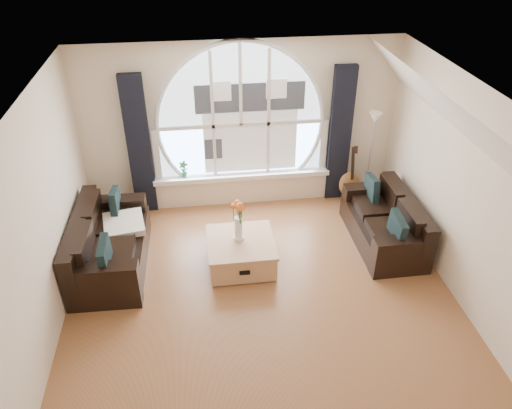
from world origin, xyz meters
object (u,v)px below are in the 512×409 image
object	(u,v)px
guitar	(351,172)
floor_lamp	(370,159)
coffee_chest	(241,252)
sofa_left	(110,242)
potted_plant	(184,169)
sofa_right	(385,220)
vase_flowers	(238,215)

from	to	relation	value
guitar	floor_lamp	bearing A→B (deg)	-14.57
floor_lamp	guitar	world-z (taller)	floor_lamp
coffee_chest	floor_lamp	world-z (taller)	floor_lamp
sofa_left	potted_plant	size ratio (longest dim) A/B	6.39
sofa_right	floor_lamp	xyz separation A→B (m)	(0.11, 1.17, 0.40)
sofa_left	guitar	world-z (taller)	guitar
sofa_right	guitar	distance (m)	1.26
coffee_chest	potted_plant	distance (m)	1.88
sofa_right	floor_lamp	distance (m)	1.24
coffee_chest	guitar	size ratio (longest dim) A/B	0.88
sofa_left	guitar	size ratio (longest dim) A/B	1.73
sofa_left	sofa_right	world-z (taller)	sofa_left
sofa_right	coffee_chest	xyz separation A→B (m)	(-2.16, -0.26, -0.17)
sofa_right	floor_lamp	size ratio (longest dim) A/B	1.04
coffee_chest	vase_flowers	xyz separation A→B (m)	(-0.02, 0.06, 0.58)
sofa_left	guitar	distance (m)	4.01
sofa_right	potted_plant	size ratio (longest dim) A/B	5.80
coffee_chest	vase_flowers	world-z (taller)	vase_flowers
sofa_left	sofa_right	bearing A→B (deg)	1.99
coffee_chest	vase_flowers	distance (m)	0.58
coffee_chest	potted_plant	xyz separation A→B (m)	(-0.75, 1.66, 0.47)
vase_flowers	potted_plant	xyz separation A→B (m)	(-0.73, 1.60, -0.11)
floor_lamp	potted_plant	distance (m)	3.03
guitar	coffee_chest	bearing A→B (deg)	-142.98
guitar	sofa_right	bearing A→B (deg)	-82.55
guitar	potted_plant	distance (m)	2.76
vase_flowers	floor_lamp	world-z (taller)	floor_lamp
coffee_chest	floor_lamp	xyz separation A→B (m)	(2.27, 1.43, 0.57)
sofa_right	floor_lamp	world-z (taller)	floor_lamp
sofa_left	coffee_chest	size ratio (longest dim) A/B	1.98
guitar	potted_plant	world-z (taller)	guitar
floor_lamp	guitar	bearing A→B (deg)	165.25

